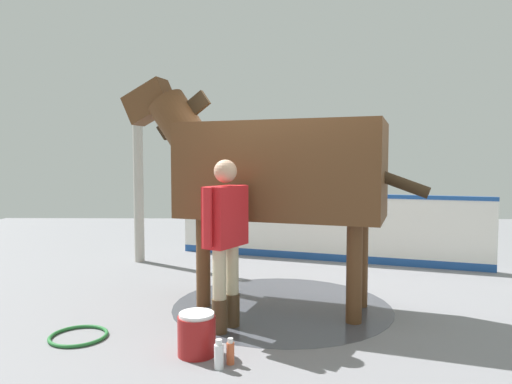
# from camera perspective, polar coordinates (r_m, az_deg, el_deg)

# --- Properties ---
(ground_plane) EXTENTS (16.00, 16.00, 0.02)m
(ground_plane) POSITION_cam_1_polar(r_m,az_deg,el_deg) (5.50, 6.44, -13.63)
(ground_plane) COLOR gray
(wet_patch) EXTENTS (2.46, 2.46, 0.00)m
(wet_patch) POSITION_cam_1_polar(r_m,az_deg,el_deg) (5.40, 3.19, -13.78)
(wet_patch) COLOR #42444C
(wet_patch) RESTS_ON ground
(barrier_wall) EXTENTS (4.88, 1.67, 1.11)m
(barrier_wall) POSITION_cam_1_polar(r_m,az_deg,el_deg) (7.73, 8.44, -4.58)
(barrier_wall) COLOR white
(barrier_wall) RESTS_ON ground
(roof_post_near) EXTENTS (0.16, 0.16, 2.62)m
(roof_post_near) POSITION_cam_1_polar(r_m,az_deg,el_deg) (7.75, -14.25, 1.25)
(roof_post_near) COLOR #B7B2A8
(roof_post_near) RESTS_ON ground
(horse) EXTENTS (3.44, 1.67, 2.63)m
(horse) POSITION_cam_1_polar(r_m,az_deg,el_deg) (5.19, 2.05, 2.79)
(horse) COLOR brown
(horse) RESTS_ON ground
(handler) EXTENTS (0.43, 0.59, 1.65)m
(handler) POSITION_cam_1_polar(r_m,az_deg,el_deg) (4.47, -3.75, -5.01)
(handler) COLOR #47331E
(handler) RESTS_ON ground
(wash_bucket) EXTENTS (0.32, 0.32, 0.36)m
(wash_bucket) POSITION_cam_1_polar(r_m,az_deg,el_deg) (4.12, -7.30, -16.92)
(wash_bucket) COLOR maroon
(wash_bucket) RESTS_ON ground
(bottle_shampoo) EXTENTS (0.08, 0.08, 0.24)m
(bottle_shampoo) POSITION_cam_1_polar(r_m,az_deg,el_deg) (3.87, -4.58, -19.38)
(bottle_shampoo) COLOR white
(bottle_shampoo) RESTS_ON ground
(bottle_spray) EXTENTS (0.06, 0.06, 0.21)m
(bottle_spray) POSITION_cam_1_polar(r_m,az_deg,el_deg) (3.95, -3.16, -19.06)
(bottle_spray) COLOR #CC5933
(bottle_spray) RESTS_ON ground
(hose_coil) EXTENTS (0.53, 0.53, 0.03)m
(hose_coil) POSITION_cam_1_polar(r_m,az_deg,el_deg) (4.78, -20.98, -16.18)
(hose_coil) COLOR #267233
(hose_coil) RESTS_ON ground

